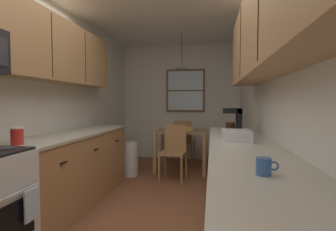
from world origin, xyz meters
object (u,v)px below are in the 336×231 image
object	(u,v)px
mug_by_coffeemaker	(264,166)
table_serving_bowl	(187,129)
dining_table	(181,137)
mug_spare	(232,126)
dining_chair_far	(184,139)
trash_bin	(130,159)
coffee_maker	(235,120)
dish_rack	(236,135)
dining_chair_near	(174,149)
storage_canister	(17,136)

from	to	relation	value
mug_by_coffeemaker	table_serving_bowl	distance (m)	3.50
dining_table	mug_spare	xyz separation A→B (m)	(0.84, -1.09, 0.31)
mug_spare	table_serving_bowl	bearing A→B (deg)	123.56
dining_table	dining_chair_far	size ratio (longest dim) A/B	1.03
dining_table	trash_bin	xyz separation A→B (m)	(-0.85, -0.52, -0.34)
trash_bin	coffee_maker	distance (m)	2.11
trash_bin	dish_rack	distance (m)	2.41
dining_table	dish_rack	distance (m)	2.33
dining_chair_near	trash_bin	world-z (taller)	dining_chair_near
mug_spare	storage_canister	bearing A→B (deg)	-139.74
table_serving_bowl	trash_bin	bearing A→B (deg)	-150.21
storage_canister	mug_spare	world-z (taller)	storage_canister
coffee_maker	mug_spare	size ratio (longest dim) A/B	2.50
mug_spare	table_serving_bowl	distance (m)	1.34
dining_table	coffee_maker	world-z (taller)	coffee_maker
mug_spare	table_serving_bowl	world-z (taller)	mug_spare
trash_bin	dish_rack	world-z (taller)	dish_rack
storage_canister	coffee_maker	bearing A→B (deg)	31.53
dining_table	dining_chair_near	bearing A→B (deg)	-95.16
dining_chair_far	storage_canister	distance (m)	3.57
dining_chair_far	mug_by_coffeemaker	world-z (taller)	mug_by_coffeemaker
storage_canister	coffee_maker	size ratio (longest dim) A/B	0.52
coffee_maker	dining_chair_far	bearing A→B (deg)	111.75
trash_bin	dish_rack	xyz separation A→B (m)	(1.64, -1.64, 0.66)
coffee_maker	dish_rack	xyz separation A→B (m)	(-0.04, -0.61, -0.11)
trash_bin	coffee_maker	size ratio (longest dim) A/B	1.92
mug_by_coffeemaker	trash_bin	bearing A→B (deg)	120.19
dining_chair_far	storage_canister	bearing A→B (deg)	-108.48
storage_canister	dish_rack	world-z (taller)	storage_canister
storage_canister	coffee_maker	world-z (taller)	coffee_maker
storage_canister	coffee_maker	xyz separation A→B (m)	(1.98, 1.21, 0.08)
dining_table	coffee_maker	distance (m)	1.81
table_serving_bowl	dish_rack	bearing A→B (deg)	-72.45
trash_bin	mug_by_coffeemaker	world-z (taller)	mug_by_coffeemaker
dining_table	mug_by_coffeemaker	size ratio (longest dim) A/B	8.07
dining_table	dining_chair_far	xyz separation A→B (m)	(-0.02, 0.59, -0.13)
dining_chair_near	trash_bin	bearing A→B (deg)	174.96
trash_bin	mug_spare	size ratio (longest dim) A/B	4.79
dish_rack	dining_chair_near	bearing A→B (deg)	118.40
coffee_maker	mug_spare	world-z (taller)	coffee_maker
trash_bin	mug_by_coffeemaker	distance (m)	3.39
dining_chair_far	mug_by_coffeemaker	distance (m)	4.11
storage_canister	mug_spare	bearing A→B (deg)	40.26
dining_table	dining_chair_far	world-z (taller)	dining_chair_far
trash_bin	mug_spare	bearing A→B (deg)	-18.47
dish_rack	table_serving_bowl	distance (m)	2.30
storage_canister	dining_chair_near	bearing A→B (deg)	63.33
coffee_maker	table_serving_bowl	distance (m)	1.76
trash_bin	table_serving_bowl	size ratio (longest dim) A/B	2.75
mug_by_coffeemaker	mug_spare	size ratio (longest dim) A/B	0.94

